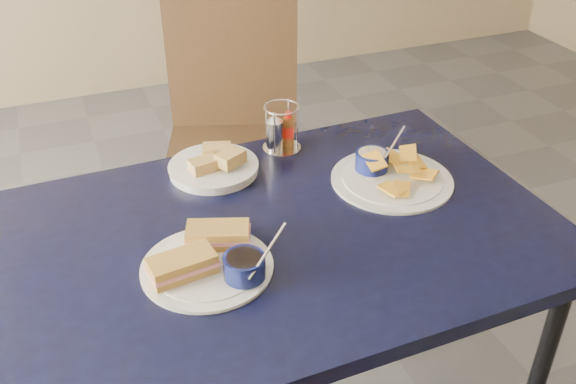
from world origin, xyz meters
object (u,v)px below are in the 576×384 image
object	(u,v)px
chair_far	(226,120)
sandwich_plate	(211,259)
dining_table	(283,248)
bread_basket	(215,166)
condiment_caddy	(280,131)
plantain_plate	(387,173)

from	to	relation	value
chair_far	sandwich_plate	world-z (taller)	chair_far
dining_table	sandwich_plate	world-z (taller)	sandwich_plate
bread_basket	condiment_caddy	xyz separation A→B (m)	(0.21, 0.06, 0.04)
dining_table	condiment_caddy	bearing A→B (deg)	69.91
chair_far	bread_basket	bearing A→B (deg)	-108.57
dining_table	sandwich_plate	size ratio (longest dim) A/B	4.26
plantain_plate	condiment_caddy	xyz separation A→B (m)	(-0.21, 0.26, 0.04)
plantain_plate	bread_basket	distance (m)	0.46
sandwich_plate	chair_far	bearing A→B (deg)	72.02
chair_far	condiment_caddy	world-z (taller)	chair_far
dining_table	chair_far	xyz separation A→B (m)	(0.13, 0.92, -0.11)
dining_table	plantain_plate	xyz separation A→B (m)	(0.34, 0.11, 0.08)
condiment_caddy	bread_basket	bearing A→B (deg)	-164.93
bread_basket	plantain_plate	bearing A→B (deg)	-25.64
dining_table	bread_basket	size ratio (longest dim) A/B	5.53
dining_table	plantain_plate	size ratio (longest dim) A/B	4.10
dining_table	chair_far	distance (m)	0.94
plantain_plate	bread_basket	bearing A→B (deg)	154.36
chair_far	bread_basket	size ratio (longest dim) A/B	4.26
chair_far	bread_basket	distance (m)	0.68
chair_far	condiment_caddy	distance (m)	0.60
dining_table	condiment_caddy	world-z (taller)	condiment_caddy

